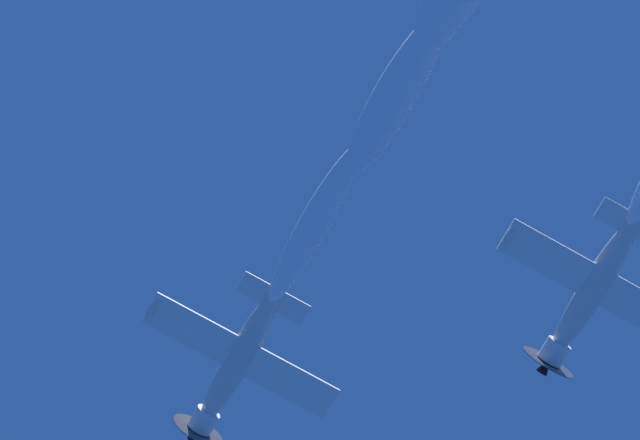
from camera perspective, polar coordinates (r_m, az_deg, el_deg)
airplane_lead at (r=64.16m, az=-3.27°, el=-5.58°), size 7.45×7.40×2.51m
airplane_left_wingman at (r=63.28m, az=10.44°, el=-2.79°), size 7.45×7.41×2.51m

